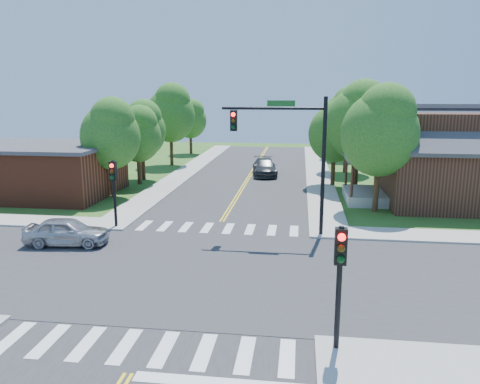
# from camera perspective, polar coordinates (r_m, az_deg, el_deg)

# --- Properties ---
(ground) EXTENTS (100.00, 100.00, 0.00)m
(ground) POSITION_cam_1_polar(r_m,az_deg,el_deg) (20.19, -5.85, -9.52)
(ground) COLOR #325A1C
(ground) RESTS_ON ground
(road_ns) EXTENTS (10.00, 90.00, 0.04)m
(road_ns) POSITION_cam_1_polar(r_m,az_deg,el_deg) (20.19, -5.85, -9.47)
(road_ns) COLOR #2D2D30
(road_ns) RESTS_ON ground
(road_ew) EXTENTS (90.00, 10.00, 0.04)m
(road_ew) POSITION_cam_1_polar(r_m,az_deg,el_deg) (20.18, -5.85, -9.45)
(road_ew) COLOR #2D2D30
(road_ew) RESTS_ON ground
(intersection_patch) EXTENTS (10.20, 10.20, 0.06)m
(intersection_patch) POSITION_cam_1_polar(r_m,az_deg,el_deg) (20.19, -5.85, -9.52)
(intersection_patch) COLOR #2D2D30
(intersection_patch) RESTS_ON ground
(sidewalk_ne) EXTENTS (40.00, 40.00, 0.14)m
(sidewalk_ne) POSITION_cam_1_polar(r_m,az_deg,el_deg) (36.67, 25.32, -0.60)
(sidewalk_ne) COLOR #9E9B93
(sidewalk_ne) RESTS_ON ground
(sidewalk_nw) EXTENTS (40.00, 40.00, 0.14)m
(sidewalk_nw) POSITION_cam_1_polar(r_m,az_deg,el_deg) (40.29, -22.92, 0.67)
(sidewalk_nw) COLOR #9E9B93
(sidewalk_nw) RESTS_ON ground
(crosswalk_north) EXTENTS (8.85, 2.00, 0.01)m
(crosswalk_north) POSITION_cam_1_polar(r_m,az_deg,el_deg) (25.92, -2.74, -4.42)
(crosswalk_north) COLOR white
(crosswalk_north) RESTS_ON ground
(crosswalk_south) EXTENTS (8.85, 2.00, 0.01)m
(crosswalk_south) POSITION_cam_1_polar(r_m,az_deg,el_deg) (14.81, -11.58, -18.07)
(crosswalk_south) COLOR white
(crosswalk_south) RESTS_ON ground
(centerline) EXTENTS (0.30, 90.00, 0.01)m
(centerline) POSITION_cam_1_polar(r_m,az_deg,el_deg) (20.18, -5.86, -9.40)
(centerline) COLOR yellow
(centerline) RESTS_ON ground
(stop_bar) EXTENTS (4.60, 0.45, 0.09)m
(stop_bar) POSITION_cam_1_polar(r_m,az_deg,el_deg) (13.13, -2.48, -22.38)
(stop_bar) COLOR white
(stop_bar) RESTS_ON ground
(signal_mast_ne) EXTENTS (5.30, 0.42, 7.20)m
(signal_mast_ne) POSITION_cam_1_polar(r_m,az_deg,el_deg) (23.98, 6.17, 5.90)
(signal_mast_ne) COLOR black
(signal_mast_ne) RESTS_ON ground
(signal_pole_se) EXTENTS (0.34, 0.42, 3.80)m
(signal_pole_se) POSITION_cam_1_polar(r_m,az_deg,el_deg) (13.55, 12.08, -8.77)
(signal_pole_se) COLOR black
(signal_pole_se) RESTS_ON ground
(signal_pole_nw) EXTENTS (0.34, 0.42, 3.80)m
(signal_pole_nw) POSITION_cam_1_polar(r_m,az_deg,el_deg) (26.28, -15.16, 1.27)
(signal_pole_nw) COLOR black
(signal_pole_nw) RESTS_ON ground
(house_ne) EXTENTS (13.05, 8.80, 7.11)m
(house_ne) POSITION_cam_1_polar(r_m,az_deg,el_deg) (34.45, 25.47, 4.14)
(house_ne) COLOR black
(house_ne) RESTS_ON ground
(building_nw) EXTENTS (10.40, 8.40, 3.73)m
(building_nw) POSITION_cam_1_polar(r_m,az_deg,el_deg) (36.96, -23.00, 2.56)
(building_nw) COLOR brown
(building_nw) RESTS_ON ground
(tree_e_a) EXTENTS (4.70, 4.46, 7.99)m
(tree_e_a) POSITION_cam_1_polar(r_m,az_deg,el_deg) (29.89, 16.86, 7.43)
(tree_e_a) COLOR #382314
(tree_e_a) RESTS_ON ground
(tree_e_b) EXTENTS (4.92, 4.67, 8.36)m
(tree_e_b) POSITION_cam_1_polar(r_m,az_deg,el_deg) (36.16, 14.41, 8.69)
(tree_e_b) COLOR #382314
(tree_e_b) RESTS_ON ground
(tree_e_c) EXTENTS (4.69, 4.46, 7.98)m
(tree_e_c) POSITION_cam_1_polar(r_m,az_deg,el_deg) (44.30, 13.06, 9.01)
(tree_e_c) COLOR #382314
(tree_e_c) RESTS_ON ground
(tree_e_d) EXTENTS (4.19, 3.98, 7.12)m
(tree_e_d) POSITION_cam_1_polar(r_m,az_deg,el_deg) (53.13, 12.45, 8.91)
(tree_e_d) COLOR #382314
(tree_e_d) RESTS_ON ground
(tree_w_a) EXTENTS (4.18, 3.97, 7.10)m
(tree_w_a) POSITION_cam_1_polar(r_m,az_deg,el_deg) (34.12, -15.46, 7.06)
(tree_w_a) COLOR #382314
(tree_w_a) RESTS_ON ground
(tree_w_b) EXTENTS (4.02, 3.82, 6.83)m
(tree_w_b) POSITION_cam_1_polar(r_m,az_deg,el_deg) (40.34, -11.82, 7.71)
(tree_w_b) COLOR #382314
(tree_w_b) RESTS_ON ground
(tree_w_c) EXTENTS (4.89, 4.65, 8.32)m
(tree_w_c) POSITION_cam_1_polar(r_m,az_deg,el_deg) (48.02, -8.42, 9.68)
(tree_w_c) COLOR #382314
(tree_w_c) RESTS_ON ground
(tree_w_d) EXTENTS (3.87, 3.67, 6.57)m
(tree_w_d) POSITION_cam_1_polar(r_m,az_deg,el_deg) (56.95, -6.01, 8.96)
(tree_w_d) COLOR #382314
(tree_w_d) RESTS_ON ground
(tree_house) EXTENTS (4.05, 3.85, 6.89)m
(tree_house) POSITION_cam_1_polar(r_m,az_deg,el_deg) (37.34, 11.60, 7.43)
(tree_house) COLOR #382314
(tree_house) RESTS_ON ground
(tree_bldg) EXTENTS (3.78, 3.59, 6.42)m
(tree_bldg) POSITION_cam_1_polar(r_m,az_deg,el_deg) (38.50, -12.30, 7.08)
(tree_bldg) COLOR #382314
(tree_bldg) RESTS_ON ground
(car_silver) EXTENTS (2.41, 4.35, 1.37)m
(car_silver) POSITION_cam_1_polar(r_m,az_deg,el_deg) (24.50, -20.38, -4.61)
(car_silver) COLOR #AFB1B6
(car_silver) RESTS_ON ground
(car_dgrey) EXTENTS (3.37, 5.59, 1.47)m
(car_dgrey) POSITION_cam_1_polar(r_m,az_deg,el_deg) (42.05, 3.03, 2.99)
(car_dgrey) COLOR #2B2F30
(car_dgrey) RESTS_ON ground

